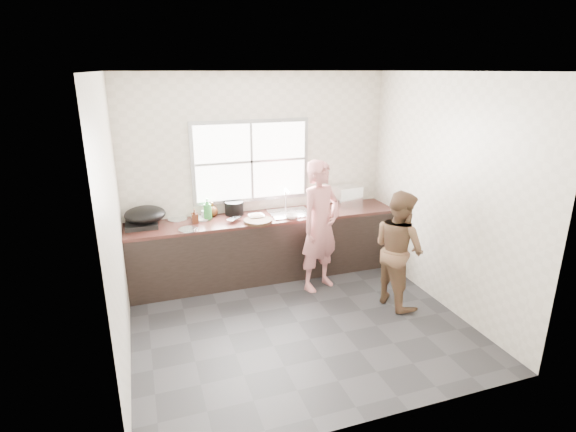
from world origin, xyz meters
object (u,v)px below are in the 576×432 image
object	(u,v)px
bowl_mince	(256,217)
burner	(142,224)
bowl_held	(292,216)
plate_food	(201,218)
glass_jar	(204,214)
pot_lid_left	(188,229)
bottle_green	(207,209)
cutting_board	(258,221)
bowl_crabs	(321,206)
wok	(145,214)
bottle_brown_short	(212,210)
bottle_brown_tall	(195,217)
pot_lid_right	(177,219)
person_side	(399,249)
woman	(320,230)
black_pot	(234,208)
dish_rack	(347,196)

from	to	relation	value
bowl_mince	burner	size ratio (longest dim) A/B	0.55
bowl_held	plate_food	size ratio (longest dim) A/B	0.83
glass_jar	pot_lid_left	distance (m)	0.47
bottle_green	glass_jar	size ratio (longest dim) A/B	2.82
cutting_board	bowl_crabs	distance (m)	1.04
bowl_mince	cutting_board	bearing A→B (deg)	-97.30
bowl_mince	wok	size ratio (longest dim) A/B	0.42
plate_food	burner	world-z (taller)	burner
bottle_brown_short	cutting_board	bearing A→B (deg)	-41.09
bottle_brown_short	wok	distance (m)	0.87
bottle_brown_tall	glass_jar	xyz separation A→B (m)	(0.14, 0.15, -0.03)
burner	pot_lid_right	xyz separation A→B (m)	(0.45, 0.13, -0.02)
person_side	plate_food	distance (m)	2.53
bottle_brown_short	woman	bearing A→B (deg)	-32.63
bowl_crabs	bottle_green	size ratio (longest dim) A/B	0.61
glass_jar	wok	xyz separation A→B (m)	(-0.74, -0.08, 0.10)
cutting_board	black_pot	distance (m)	0.47
woman	person_side	world-z (taller)	woman
bottle_green	woman	bearing A→B (deg)	-26.70
plate_food	bottle_brown_tall	distance (m)	0.17
woman	dish_rack	xyz separation A→B (m)	(0.69, 0.66, 0.21)
bowl_crabs	black_pot	size ratio (longest dim) A/B	0.71
dish_rack	glass_jar	bearing A→B (deg)	169.75
plate_food	pot_lid_right	size ratio (longest dim) A/B	1.01
bowl_crabs	plate_food	size ratio (longest dim) A/B	0.71
dish_rack	bowl_crabs	bearing A→B (deg)	173.48
cutting_board	person_side	bearing A→B (deg)	-35.74
cutting_board	bowl_held	distance (m)	0.46
burner	plate_food	bearing A→B (deg)	4.27
pot_lid_left	pot_lid_right	world-z (taller)	same
glass_jar	dish_rack	size ratio (longest dim) A/B	0.28
pot_lid_left	pot_lid_right	size ratio (longest dim) A/B	0.98
wok	bowl_mince	bearing A→B (deg)	-6.68
black_pot	burner	size ratio (longest dim) A/B	0.65
burner	wok	distance (m)	0.14
wok	cutting_board	bearing A→B (deg)	-12.73
black_pot	bowl_mince	bearing A→B (deg)	-48.51
person_side	wok	distance (m)	3.11
person_side	plate_food	bearing A→B (deg)	47.86
cutting_board	black_pot	xyz separation A→B (m)	(-0.22, 0.41, 0.07)
bowl_held	bottle_brown_short	xyz separation A→B (m)	(-0.96, 0.44, 0.05)
pot_lid_right	bowl_mince	bearing A→B (deg)	-16.70
plate_food	dish_rack	distance (m)	2.08
burner	dish_rack	bearing A→B (deg)	0.14
black_pot	bottle_brown_short	xyz separation A→B (m)	(-0.29, 0.03, -0.00)
person_side	bottle_brown_short	distance (m)	2.45
black_pot	bottle_green	distance (m)	0.39
person_side	wok	xyz separation A→B (m)	(-2.79, 1.34, 0.31)
plate_food	glass_jar	world-z (taller)	glass_jar
plate_food	pot_lid_left	bearing A→B (deg)	-119.22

